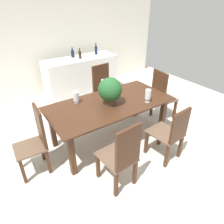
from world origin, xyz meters
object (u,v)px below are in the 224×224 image
at_px(chair_far_right, 103,87).
at_px(chair_head_end, 36,139).
at_px(dining_table, 110,108).
at_px(chair_foot_end, 161,94).
at_px(flower_centerpiece, 110,90).
at_px(crystal_vase_center_near, 76,97).
at_px(kitchen_counter, 82,77).
at_px(chair_near_right, 171,132).
at_px(crystal_vase_left, 148,95).
at_px(wine_bottle_amber, 96,50).
at_px(wine_glass, 111,89).
at_px(chair_near_left, 122,155).
at_px(wine_bottle_clear, 80,55).
at_px(wine_bottle_dark, 73,54).

bearing_deg(chair_far_right, chair_head_end, -155.18).
distance_m(dining_table, chair_far_right, 1.04).
bearing_deg(chair_foot_end, chair_far_right, 45.77).
relative_size(flower_centerpiece, crystal_vase_center_near, 2.34).
bearing_deg(kitchen_counter, chair_near_right, -89.95).
distance_m(crystal_vase_left, wine_bottle_amber, 2.43).
distance_m(chair_foot_end, crystal_vase_center_near, 1.75).
height_order(chair_far_right, flower_centerpiece, flower_centerpiece).
xyz_separation_m(kitchen_counter, wine_bottle_amber, (0.50, 0.08, 0.58)).
height_order(chair_foot_end, flower_centerpiece, flower_centerpiece).
bearing_deg(kitchen_counter, dining_table, -103.31).
distance_m(dining_table, chair_head_end, 1.25).
xyz_separation_m(flower_centerpiece, wine_glass, (0.22, 0.29, -0.13)).
bearing_deg(chair_near_left, wine_bottle_clear, -110.87).
bearing_deg(crystal_vase_left, kitchen_counter, 91.52).
distance_m(wine_bottle_dark, wine_bottle_clear, 0.22).
bearing_deg(chair_far_right, dining_table, -120.01).
bearing_deg(kitchen_counter, flower_centerpiece, -103.72).
distance_m(wine_bottle_dark, wine_bottle_amber, 0.61).
distance_m(crystal_vase_left, kitchen_counter, 2.33).
bearing_deg(chair_near_left, crystal_vase_center_near, -93.41).
distance_m(dining_table, kitchen_counter, 2.03).
distance_m(flower_centerpiece, wine_bottle_clear, 2.03).
bearing_deg(kitchen_counter, wine_bottle_dark, 126.04).
xyz_separation_m(chair_head_end, crystal_vase_center_near, (0.79, 0.31, 0.31)).
height_order(wine_bottle_clear, wine_bottle_amber, wine_bottle_amber).
xyz_separation_m(chair_near_right, wine_bottle_dark, (-0.11, 3.06, 0.54)).
bearing_deg(chair_near_left, crystal_vase_left, -151.27).
bearing_deg(flower_centerpiece, chair_far_right, 63.80).
height_order(dining_table, wine_bottle_clear, wine_bottle_clear).
relative_size(chair_foot_end, chair_near_right, 1.13).
relative_size(dining_table, kitchen_counter, 1.14).
bearing_deg(chair_foot_end, dining_table, 95.56).
bearing_deg(dining_table, chair_near_right, -63.28).
relative_size(crystal_vase_left, crystal_vase_center_near, 1.15).
xyz_separation_m(chair_far_right, crystal_vase_left, (0.07, -1.26, 0.30)).
relative_size(chair_foot_end, wine_glass, 6.60).
height_order(flower_centerpiece, crystal_vase_left, flower_centerpiece).
height_order(wine_glass, wine_bottle_dark, wine_bottle_dark).
bearing_deg(chair_near_left, wine_bottle_dark, -108.11).
relative_size(chair_head_end, crystal_vase_center_near, 5.28).
height_order(chair_far_right, wine_bottle_amber, wine_bottle_amber).
xyz_separation_m(flower_centerpiece, wine_bottle_clear, (0.48, 1.98, 0.06)).
height_order(chair_near_right, chair_head_end, chair_head_end).
bearing_deg(flower_centerpiece, kitchen_counter, 76.28).
height_order(chair_near_left, chair_head_end, chair_near_left).
bearing_deg(chair_foot_end, chair_near_left, 124.36).
distance_m(chair_foot_end, chair_head_end, 2.49).
xyz_separation_m(flower_centerpiece, crystal_vase_center_near, (-0.43, 0.35, -0.13)).
height_order(chair_far_right, crystal_vase_center_near, chair_far_right).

